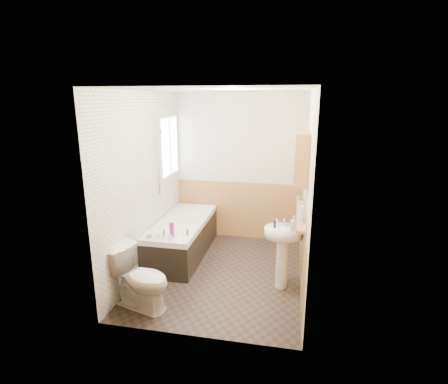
{
  "coord_description": "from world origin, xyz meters",
  "views": [
    {
      "loc": [
        0.92,
        -4.4,
        2.39
      ],
      "look_at": [
        0.0,
        0.15,
        1.15
      ],
      "focal_mm": 28.0,
      "sensor_mm": 36.0,
      "label": 1
    }
  ],
  "objects_px": {
    "toilet": "(141,279)",
    "pine_shelf": "(301,212)",
    "sink": "(283,245)",
    "medicine_cabinet": "(302,157)",
    "bathtub": "(183,237)"
  },
  "relations": [
    {
      "from": "bathtub",
      "to": "sink",
      "type": "bearing_deg",
      "value": -23.81
    },
    {
      "from": "bathtub",
      "to": "medicine_cabinet",
      "type": "distance_m",
      "value": 2.31
    },
    {
      "from": "toilet",
      "to": "sink",
      "type": "relative_size",
      "value": 0.79
    },
    {
      "from": "toilet",
      "to": "sink",
      "type": "bearing_deg",
      "value": -46.81
    },
    {
      "from": "toilet",
      "to": "pine_shelf",
      "type": "distance_m",
      "value": 2.11
    },
    {
      "from": "medicine_cabinet",
      "to": "toilet",
      "type": "bearing_deg",
      "value": -153.0
    },
    {
      "from": "pine_shelf",
      "to": "medicine_cabinet",
      "type": "height_order",
      "value": "medicine_cabinet"
    },
    {
      "from": "bathtub",
      "to": "pine_shelf",
      "type": "relative_size",
      "value": 1.24
    },
    {
      "from": "toilet",
      "to": "pine_shelf",
      "type": "bearing_deg",
      "value": -46.9
    },
    {
      "from": "bathtub",
      "to": "sink",
      "type": "relative_size",
      "value": 1.88
    },
    {
      "from": "toilet",
      "to": "bathtub",
      "type": "bearing_deg",
      "value": 15.78
    },
    {
      "from": "sink",
      "to": "medicine_cabinet",
      "type": "relative_size",
      "value": 1.37
    },
    {
      "from": "pine_shelf",
      "to": "medicine_cabinet",
      "type": "distance_m",
      "value": 0.7
    },
    {
      "from": "toilet",
      "to": "pine_shelf",
      "type": "xyz_separation_m",
      "value": [
        1.8,
        0.88,
        0.65
      ]
    },
    {
      "from": "sink",
      "to": "pine_shelf",
      "type": "height_order",
      "value": "pine_shelf"
    }
  ]
}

